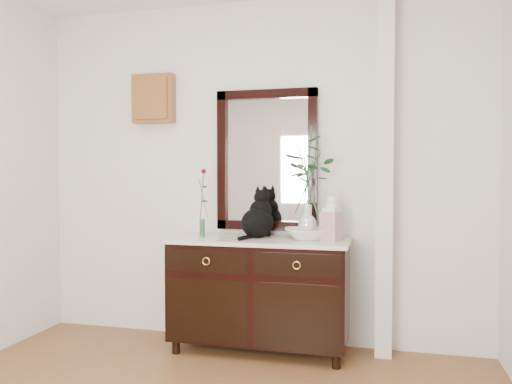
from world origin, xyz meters
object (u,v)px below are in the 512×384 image
(sideboard, at_px, (259,289))
(ginger_jar, at_px, (332,218))
(cat, at_px, (257,213))
(lotus_bowl, at_px, (307,234))

(sideboard, height_order, ginger_jar, ginger_jar)
(sideboard, relative_size, cat, 3.59)
(lotus_bowl, bearing_deg, cat, 176.40)
(cat, distance_m, lotus_bowl, 0.41)
(lotus_bowl, distance_m, ginger_jar, 0.23)
(sideboard, relative_size, lotus_bowl, 4.00)
(cat, bearing_deg, ginger_jar, 6.95)
(sideboard, bearing_deg, ginger_jar, -0.90)
(sideboard, distance_m, lotus_bowl, 0.55)
(lotus_bowl, bearing_deg, ginger_jar, -14.95)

